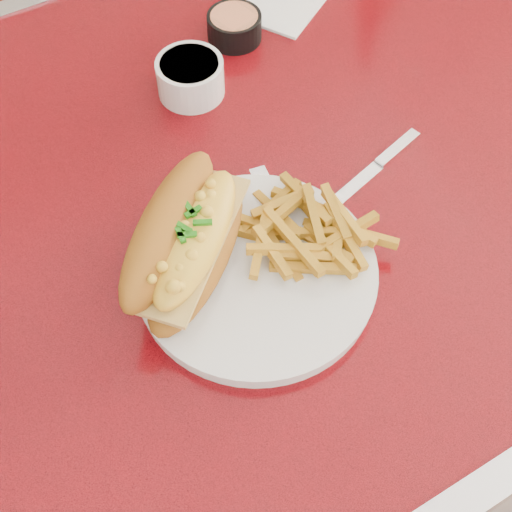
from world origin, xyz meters
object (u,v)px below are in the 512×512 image
dinner_plate (256,273)px  fork (280,215)px  gravy_ramekin (190,77)px  diner_table (268,242)px  mac_hoagie (186,239)px  sauce_cup_right (234,26)px  knife (374,169)px  booth_bench_far (79,66)px

dinner_plate → fork: same height
gravy_ramekin → diner_table: bearing=-79.3°
diner_table → mac_hoagie: size_ratio=5.98×
mac_hoagie → fork: 0.11m
fork → sauce_cup_right: (0.10, 0.28, 0.00)m
fork → knife: 0.13m
knife → diner_table: bearing=126.1°
diner_table → dinner_plate: dinner_plate is taller
diner_table → sauce_cup_right: bearing=71.6°
mac_hoagie → fork: bearing=-40.0°
booth_bench_far → sauce_cup_right: (0.07, -0.61, 0.50)m
dinner_plate → fork: bearing=39.1°
gravy_ramekin → knife: 0.24m
dinner_plate → knife: (0.18, 0.06, -0.01)m
fork → dinner_plate: bearing=138.9°
booth_bench_far → sauce_cup_right: booth_bench_far is taller
gravy_ramekin → sauce_cup_right: 0.11m
booth_bench_far → mac_hoagie: (-0.14, -0.90, 0.54)m
diner_table → sauce_cup_right: 0.27m
booth_bench_far → dinner_plate: booth_bench_far is taller
fork → sauce_cup_right: 0.30m
diner_table → dinner_plate: (-0.09, -0.13, 0.17)m
booth_bench_far → mac_hoagie: 1.05m
sauce_cup_right → booth_bench_far: bearing=96.1°
sauce_cup_right → dinner_plate: bearing=-116.0°
booth_bench_far → sauce_cup_right: 0.80m
knife → fork: bearing=170.0°
sauce_cup_right → knife: sauce_cup_right is taller
dinner_plate → gravy_ramekin: bearing=75.9°
gravy_ramekin → booth_bench_far: bearing=87.8°
booth_bench_far → mac_hoagie: size_ratio=5.84×
dinner_plate → sauce_cup_right: sauce_cup_right is taller
mac_hoagie → fork: (0.11, 0.00, -0.04)m
dinner_plate → mac_hoagie: (-0.05, 0.04, 0.04)m
diner_table → fork: size_ratio=8.66×
sauce_cup_right → knife: size_ratio=0.43×
mac_hoagie → knife: mac_hoagie is taller
dinner_plate → sauce_cup_right: size_ratio=3.16×
fork → gravy_ramekin: (0.01, 0.22, 0.01)m
diner_table → booth_bench_far: 0.87m
diner_table → booth_bench_far: size_ratio=1.03×
fork → knife: fork is taller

